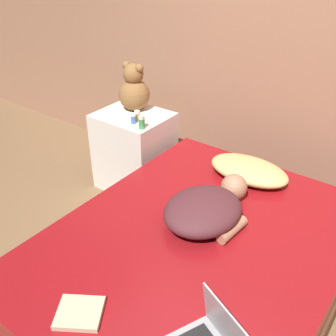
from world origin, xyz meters
The scene contains 11 objects.
ground_plane centered at (0.00, 0.00, 0.00)m, with size 12.00×12.00×0.00m, color brown.
wall_back centered at (0.00, 1.23, 1.30)m, with size 8.00×0.06×2.60m.
bed centered at (0.00, 0.00, 0.22)m, with size 1.43×1.90×0.45m.
nightstand centered at (-1.05, 0.70, 0.32)m, with size 0.54×0.46×0.64m.
pillow centered at (-0.05, 0.69, 0.51)m, with size 0.53×0.31×0.12m.
person_lying centered at (-0.04, 0.16, 0.53)m, with size 0.44×0.64×0.16m.
teddy_bear centered at (-1.10, 0.79, 0.80)m, with size 0.24×0.24×0.37m.
bottle_orange centered at (-0.95, 0.64, 0.68)m, with size 0.04×0.04×0.07m.
bottle_blue centered at (-0.93, 0.58, 0.68)m, with size 0.04×0.04×0.07m.
bottle_green centered at (-0.83, 0.55, 0.69)m, with size 0.05×0.05×0.10m.
book centered at (-0.13, -0.71, 0.46)m, with size 0.25×0.24×0.02m.
Camera 1 is at (0.82, -1.37, 1.84)m, focal length 42.00 mm.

